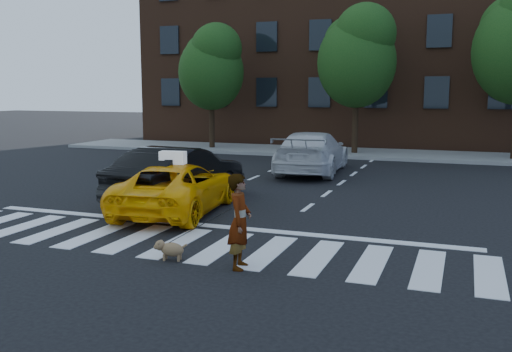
{
  "coord_description": "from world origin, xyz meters",
  "views": [
    {
      "loc": [
        5.5,
        -10.16,
        3.14
      ],
      "look_at": [
        0.84,
        2.44,
        1.1
      ],
      "focal_mm": 40.0,
      "sensor_mm": 36.0,
      "label": 1
    }
  ],
  "objects_px": {
    "tree_left": "(212,64)",
    "woman": "(240,221)",
    "taxi": "(177,188)",
    "white_suv": "(312,152)",
    "dog": "(169,249)",
    "tree_mid": "(358,53)",
    "black_sedan": "(178,175)"
  },
  "relations": [
    {
      "from": "black_sedan",
      "to": "woman",
      "type": "relative_size",
      "value": 2.83
    },
    {
      "from": "black_sedan",
      "to": "white_suv",
      "type": "relative_size",
      "value": 0.89
    },
    {
      "from": "tree_left",
      "to": "black_sedan",
      "type": "height_order",
      "value": "tree_left"
    },
    {
      "from": "woman",
      "to": "dog",
      "type": "xyz_separation_m",
      "value": [
        -1.4,
        -0.01,
        -0.63
      ]
    },
    {
      "from": "tree_left",
      "to": "dog",
      "type": "xyz_separation_m",
      "value": [
        7.4,
        -18.11,
        -4.22
      ]
    },
    {
      "from": "taxi",
      "to": "white_suv",
      "type": "xyz_separation_m",
      "value": [
        1.44,
        8.1,
        0.14
      ]
    },
    {
      "from": "dog",
      "to": "black_sedan",
      "type": "bearing_deg",
      "value": 105.11
    },
    {
      "from": "woman",
      "to": "black_sedan",
      "type": "bearing_deg",
      "value": 28.75
    },
    {
      "from": "tree_mid",
      "to": "woman",
      "type": "relative_size",
      "value": 4.19
    },
    {
      "from": "woman",
      "to": "dog",
      "type": "distance_m",
      "value": 1.54
    },
    {
      "from": "taxi",
      "to": "woman",
      "type": "distance_m",
      "value": 4.97
    },
    {
      "from": "tree_mid",
      "to": "taxi",
      "type": "relative_size",
      "value": 1.53
    },
    {
      "from": "dog",
      "to": "white_suv",
      "type": "bearing_deg",
      "value": 80.84
    },
    {
      "from": "taxi",
      "to": "white_suv",
      "type": "distance_m",
      "value": 8.23
    },
    {
      "from": "white_suv",
      "to": "woman",
      "type": "relative_size",
      "value": 3.2
    },
    {
      "from": "tree_mid",
      "to": "dog",
      "type": "relative_size",
      "value": 10.92
    },
    {
      "from": "tree_left",
      "to": "woman",
      "type": "bearing_deg",
      "value": -64.04
    },
    {
      "from": "black_sedan",
      "to": "woman",
      "type": "height_order",
      "value": "woman"
    },
    {
      "from": "tree_mid",
      "to": "woman",
      "type": "xyz_separation_m",
      "value": [
        1.31,
        -18.1,
        -4.0
      ]
    },
    {
      "from": "tree_left",
      "to": "black_sedan",
      "type": "relative_size",
      "value": 1.35
    },
    {
      "from": "black_sedan",
      "to": "dog",
      "type": "xyz_separation_m",
      "value": [
        2.44,
        -4.95,
        -0.57
      ]
    },
    {
      "from": "taxi",
      "to": "dog",
      "type": "xyz_separation_m",
      "value": [
        1.84,
        -3.77,
        -0.43
      ]
    },
    {
      "from": "white_suv",
      "to": "taxi",
      "type": "bearing_deg",
      "value": 75.97
    },
    {
      "from": "black_sedan",
      "to": "dog",
      "type": "distance_m",
      "value": 5.55
    },
    {
      "from": "tree_mid",
      "to": "white_suv",
      "type": "xyz_separation_m",
      "value": [
        -0.5,
        -6.23,
        -4.06
      ]
    },
    {
      "from": "tree_left",
      "to": "dog",
      "type": "bearing_deg",
      "value": -67.76
    },
    {
      "from": "white_suv",
      "to": "tree_left",
      "type": "bearing_deg",
      "value": -45.62
    },
    {
      "from": "white_suv",
      "to": "woman",
      "type": "distance_m",
      "value": 12.0
    },
    {
      "from": "black_sedan",
      "to": "tree_left",
      "type": "bearing_deg",
      "value": -63.31
    },
    {
      "from": "tree_mid",
      "to": "black_sedan",
      "type": "bearing_deg",
      "value": -100.91
    },
    {
      "from": "white_suv",
      "to": "dog",
      "type": "relative_size",
      "value": 8.34
    },
    {
      "from": "tree_left",
      "to": "tree_mid",
      "type": "distance_m",
      "value": 7.51
    }
  ]
}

